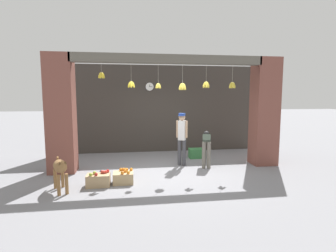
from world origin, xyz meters
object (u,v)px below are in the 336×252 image
produce_box_green (197,153)px  water_bottle (101,175)px  wall_clock (150,87)px  shopkeeper (182,135)px  fruit_crate_apples (98,180)px  dog (60,168)px  worker_stooping (206,144)px  fruit_crate_oranges (123,177)px

produce_box_green → water_bottle: (-2.93, -1.88, -0.05)m
produce_box_green → wall_clock: size_ratio=1.72×
shopkeeper → fruit_crate_apples: 2.81m
dog → fruit_crate_apples: dog is taller
worker_stooping → wall_clock: 3.21m
produce_box_green → water_bottle: size_ratio=2.24×
water_bottle → wall_clock: wall_clock is taller
dog → fruit_crate_oranges: (1.32, 0.38, -0.38)m
worker_stooping → fruit_crate_apples: 3.24m
shopkeeper → water_bottle: size_ratio=6.64×
worker_stooping → fruit_crate_oranges: bearing=-138.5°
worker_stooping → produce_box_green: bearing=105.5°
dog → water_bottle: bearing=110.5°
dog → fruit_crate_oranges: bearing=83.4°
wall_clock → fruit_crate_apples: bearing=-112.5°
wall_clock → water_bottle: bearing=-115.3°
produce_box_green → worker_stooping: bearing=-90.2°
dog → worker_stooping: 3.99m
worker_stooping → wall_clock: size_ratio=3.26×
shopkeeper → produce_box_green: bearing=-104.6°
fruit_crate_apples → wall_clock: wall_clock is taller
shopkeeper → fruit_crate_oranges: size_ratio=3.31×
shopkeeper → fruit_crate_oranges: 2.31m
water_bottle → wall_clock: (1.46, 3.08, 2.28)m
wall_clock → shopkeeper: bearing=-68.9°
produce_box_green → wall_clock: bearing=140.9°
worker_stooping → fruit_crate_apples: worker_stooping is taller
fruit_crate_apples → produce_box_green: fruit_crate_apples is taller
wall_clock → dog: bearing=-120.3°
dog → produce_box_green: 4.53m
fruit_crate_oranges → wall_clock: wall_clock is taller
fruit_crate_oranges → produce_box_green: 3.25m
wall_clock → fruit_crate_oranges: bearing=-104.8°
worker_stooping → fruit_crate_apples: bearing=-140.9°
dog → fruit_crate_oranges: size_ratio=1.94×
fruit_crate_oranges → worker_stooping: bearing=25.7°
worker_stooping → produce_box_green: size_ratio=1.90×
produce_box_green → fruit_crate_oranges: bearing=-137.0°
fruit_crate_oranges → fruit_crate_apples: fruit_crate_apples is taller
shopkeeper → worker_stooping: bearing=-174.3°
fruit_crate_oranges → shopkeeper: bearing=39.2°
fruit_crate_oranges → fruit_crate_apples: bearing=-167.5°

